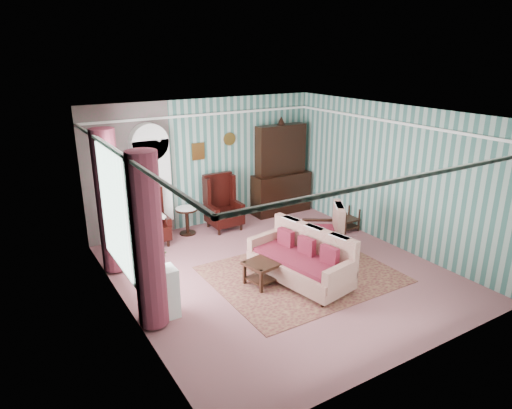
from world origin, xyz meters
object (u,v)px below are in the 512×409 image
dresser_hutch (282,167)px  sofa (300,257)px  floral_armchair (321,230)px  coffee_table (268,271)px  plant_stand (159,294)px  wingback_left (149,217)px  wingback_right (224,203)px  bookcase (153,187)px  round_side_table (187,221)px  seated_woman (149,218)px  nest_table (347,219)px

dresser_hutch → sofa: size_ratio=1.23×
floral_armchair → coffee_table: floral_armchair is taller
dresser_hutch → plant_stand: size_ratio=2.95×
wingback_left → wingback_right: (1.75, 0.00, 0.00)m
bookcase → sofa: (1.46, -3.32, -0.65)m
bookcase → plant_stand: bookcase is taller
round_side_table → coffee_table: (0.33, -2.80, -0.09)m
plant_stand → floral_armchair: size_ratio=0.75×
seated_woman → coffee_table: bearing=-65.2°
nest_table → sofa: bearing=-149.7°
dresser_hutch → sofa: dresser_hutch is taller
dresser_hutch → seated_woman: size_ratio=2.00×
wingback_left → nest_table: wingback_left is taller
wingback_left → round_side_table: (0.90, 0.15, -0.33)m
dresser_hutch → coffee_table: dresser_hutch is taller
wingback_right → nest_table: (2.32, -1.55, -0.35)m
sofa → coffee_table: bearing=49.9°
dresser_hutch → wingback_left: bearing=-175.6°
bookcase → seated_woman: bearing=-122.7°
wingback_left → nest_table: (4.07, -1.55, -0.35)m
dresser_hutch → floral_armchair: 2.71m
sofa → floral_armchair: floral_armchair is taller
nest_table → sofa: (-2.36, -1.38, 0.20)m
dresser_hutch → sofa: bearing=-119.3°
dresser_hutch → bookcase: bearing=177.9°
sofa → plant_stand: bearing=75.5°
nest_table → floral_armchair: 1.53m
bookcase → wingback_right: 1.63m
bookcase → round_side_table: size_ratio=3.73×
bookcase → wingback_right: bearing=-14.6°
round_side_table → floral_armchair: 3.03m
dresser_hutch → wingback_left: 3.55m
wingback_right → seated_woman: 1.75m
dresser_hutch → nest_table: 2.11m
wingback_right → seated_woman: wingback_right is taller
dresser_hutch → wingback_right: 1.86m
round_side_table → sofa: bearing=-75.3°
nest_table → floral_armchair: size_ratio=0.50×
coffee_table → dresser_hutch: bearing=52.1°
bookcase → wingback_left: size_ratio=1.79×
sofa → round_side_table: bearing=4.3°
bookcase → wingback_right: bookcase is taller
plant_stand → floral_armchair: bearing=8.1°
dresser_hutch → plant_stand: dresser_hutch is taller
wingback_right → coffee_table: (-0.52, -2.65, -0.41)m
wingback_left → floral_armchair: (2.74, -2.25, -0.09)m
wingback_right → sofa: 2.93m
plant_stand → round_side_table: bearing=59.6°
nest_table → coffee_table: 3.05m
coffee_table → floral_armchair: bearing=15.0°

